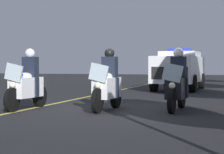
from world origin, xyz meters
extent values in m
plane|color=black|center=(0.00, 0.00, 0.00)|extent=(80.00, 80.00, 0.00)
cube|color=#E0D14C|center=(0.00, -2.17, 0.00)|extent=(48.00, 0.12, 0.01)
cylinder|color=black|center=(1.68, -2.21, 0.32)|extent=(0.64, 0.14, 0.64)
cylinder|color=black|center=(0.18, -2.17, 0.32)|extent=(0.64, 0.16, 0.64)
cube|color=white|center=(0.95, -2.19, 0.62)|extent=(1.21, 0.47, 0.56)
ellipsoid|color=white|center=(1.00, -2.19, 0.92)|extent=(0.57, 0.34, 0.24)
cube|color=silver|center=(1.58, -2.21, 1.05)|extent=(0.08, 0.56, 0.53)
sphere|color=#F9F4CC|center=(1.64, -2.21, 0.72)|extent=(0.17, 0.17, 0.17)
sphere|color=red|center=(1.45, -2.37, 0.98)|extent=(0.09, 0.09, 0.09)
sphere|color=#1933F2|center=(1.45, -2.05, 0.98)|extent=(0.09, 0.09, 0.09)
cube|color=black|center=(0.72, -2.18, 1.18)|extent=(0.29, 0.41, 0.60)
cube|color=black|center=(0.79, -1.99, 0.62)|extent=(0.18, 0.15, 0.56)
cube|color=black|center=(0.77, -2.39, 0.62)|extent=(0.18, 0.15, 0.56)
sphere|color=silver|center=(0.74, -2.19, 1.58)|extent=(0.28, 0.28, 0.28)
cylinder|color=black|center=(1.24, 0.02, 0.32)|extent=(0.64, 0.14, 0.64)
cylinder|color=black|center=(-0.26, 0.07, 0.32)|extent=(0.64, 0.16, 0.64)
cube|color=white|center=(0.51, 0.05, 0.62)|extent=(1.21, 0.47, 0.56)
ellipsoid|color=white|center=(0.56, 0.04, 0.92)|extent=(0.57, 0.34, 0.24)
cube|color=silver|center=(1.14, 0.03, 1.05)|extent=(0.08, 0.56, 0.53)
sphere|color=#F9F4CC|center=(1.20, 0.03, 0.72)|extent=(0.17, 0.17, 0.17)
sphere|color=red|center=(1.01, -0.13, 0.98)|extent=(0.09, 0.09, 0.09)
sphere|color=#1933F2|center=(1.02, 0.19, 0.98)|extent=(0.09, 0.09, 0.09)
cube|color=black|center=(0.28, 0.05, 1.18)|extent=(0.29, 0.41, 0.60)
cube|color=black|center=(0.35, 0.25, 0.62)|extent=(0.18, 0.15, 0.56)
cube|color=black|center=(0.34, -0.15, 0.62)|extent=(0.18, 0.15, 0.56)
sphere|color=black|center=(0.30, 0.05, 1.58)|extent=(0.28, 0.28, 0.28)
cylinder|color=black|center=(0.75, 1.87, 0.32)|extent=(0.64, 0.14, 0.64)
cylinder|color=black|center=(-0.75, 1.91, 0.32)|extent=(0.64, 0.16, 0.64)
cube|color=black|center=(0.02, 1.89, 0.62)|extent=(1.21, 0.47, 0.56)
ellipsoid|color=black|center=(0.07, 1.89, 0.92)|extent=(0.57, 0.34, 0.24)
cube|color=silver|center=(0.65, 1.87, 1.05)|extent=(0.08, 0.56, 0.53)
sphere|color=#F9F4CC|center=(0.71, 1.87, 0.72)|extent=(0.17, 0.17, 0.17)
sphere|color=red|center=(0.51, 1.72, 0.98)|extent=(0.09, 0.09, 0.09)
sphere|color=#1933F2|center=(0.52, 2.04, 0.98)|extent=(0.09, 0.09, 0.09)
cube|color=black|center=(-0.21, 1.90, 1.18)|extent=(0.29, 0.41, 0.60)
cube|color=black|center=(-0.15, 2.09, 0.62)|extent=(0.18, 0.15, 0.56)
cube|color=black|center=(-0.16, 1.69, 0.62)|extent=(0.18, 0.15, 0.56)
sphere|color=white|center=(-0.19, 1.90, 1.58)|extent=(0.28, 0.28, 0.28)
cube|color=silver|center=(-9.25, 0.60, 1.02)|extent=(4.95, 2.04, 1.24)
cube|color=silver|center=(-9.55, 0.61, 1.72)|extent=(2.45, 1.82, 0.36)
cube|color=#2633D8|center=(-9.35, 0.61, 1.98)|extent=(0.31, 1.21, 0.14)
cube|color=black|center=(-6.85, 0.53, 0.88)|extent=(0.17, 1.62, 0.56)
cylinder|color=black|center=(-7.68, 1.46, 0.40)|extent=(0.81, 0.30, 0.80)
cylinder|color=black|center=(-7.73, -0.34, 0.40)|extent=(0.81, 0.30, 0.80)
cylinder|color=black|center=(-10.78, 1.55, 0.40)|extent=(0.81, 0.30, 0.80)
cylinder|color=black|center=(-10.83, -0.25, 0.40)|extent=(0.81, 0.30, 0.80)
camera|label=1|loc=(11.34, 3.59, 1.26)|focal=66.79mm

